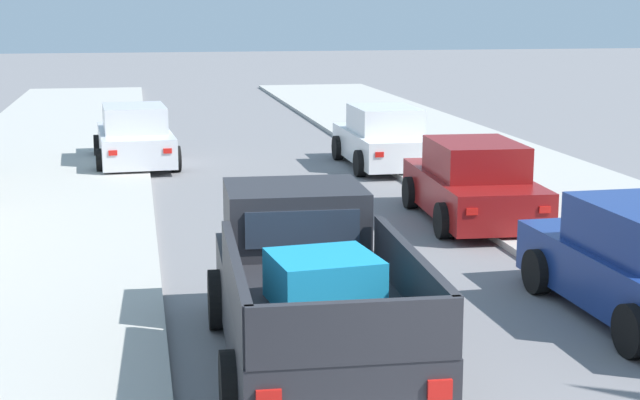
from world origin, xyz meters
TOP-DOWN VIEW (x-y plane):
  - sidewalk_left at (-5.47, 12.00)m, footprint 5.21×60.00m
  - sidewalk_right at (5.47, 12.00)m, footprint 5.21×60.00m
  - curb_left at (-4.27, 12.00)m, footprint 0.16×60.00m
  - curb_right at (4.27, 12.00)m, footprint 0.16×60.00m
  - pickup_truck at (-1.26, 4.57)m, footprint 2.35×5.28m
  - car_left_near at (-3.20, 19.12)m, footprint 2.21×4.34m
  - car_right_mid at (3.07, 11.26)m, footprint 2.20×4.33m
  - car_right_far at (2.98, 17.67)m, footprint 2.03×4.26m

SIDE VIEW (x-z plane):
  - curb_left at x=-4.27m, z-range 0.00..0.10m
  - curb_right at x=4.27m, z-range 0.00..0.10m
  - sidewalk_left at x=-5.47m, z-range 0.00..0.12m
  - sidewalk_right at x=5.47m, z-range 0.00..0.12m
  - car_left_near at x=-3.20m, z-range -0.06..1.48m
  - car_right_mid at x=3.07m, z-range -0.06..1.48m
  - car_right_far at x=2.98m, z-range -0.06..1.48m
  - pickup_truck at x=-1.26m, z-range -0.11..1.69m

